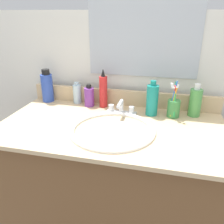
% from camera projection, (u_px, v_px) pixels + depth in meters
% --- Properties ---
extents(vanity_cabinet, '(1.04, 0.54, 0.76)m').
position_uv_depth(vanity_cabinet, '(111.00, 191.00, 1.30)').
color(vanity_cabinet, brown).
rests_on(vanity_cabinet, ground_plane).
extents(countertop, '(1.09, 0.59, 0.02)m').
position_uv_depth(countertop, '(111.00, 127.00, 1.15)').
color(countertop, '#D1B284').
rests_on(countertop, vanity_cabinet).
extents(backsplash, '(1.09, 0.02, 0.09)m').
position_uv_depth(backsplash, '(122.00, 98.00, 1.38)').
color(backsplash, '#D1B284').
rests_on(backsplash, countertop).
extents(back_wall, '(2.19, 0.04, 1.30)m').
position_uv_depth(back_wall, '(124.00, 121.00, 1.51)').
color(back_wall, silver).
rests_on(back_wall, ground_plane).
extents(mirror_panel, '(0.60, 0.01, 0.56)m').
position_uv_depth(mirror_panel, '(144.00, 23.00, 1.24)').
color(mirror_panel, '#B2BCC6').
extents(sink_basin, '(0.40, 0.40, 0.11)m').
position_uv_depth(sink_basin, '(112.00, 137.00, 1.10)').
color(sink_basin, white).
rests_on(sink_basin, countertop).
extents(faucet, '(0.16, 0.10, 0.08)m').
position_uv_depth(faucet, '(121.00, 110.00, 1.26)').
color(faucet, silver).
rests_on(faucet, countertop).
extents(bottle_toner_green, '(0.06, 0.06, 0.17)m').
position_uv_depth(bottle_toner_green, '(195.00, 102.00, 1.23)').
color(bottle_toner_green, '#4C9E4C').
rests_on(bottle_toner_green, countertop).
extents(bottle_cream_purple, '(0.06, 0.06, 0.13)m').
position_uv_depth(bottle_cream_purple, '(89.00, 97.00, 1.36)').
color(bottle_cream_purple, '#7A3899').
rests_on(bottle_cream_purple, countertop).
extents(bottle_mouthwash_teal, '(0.06, 0.06, 0.19)m').
position_uv_depth(bottle_mouthwash_teal, '(152.00, 100.00, 1.23)').
color(bottle_mouthwash_teal, teal).
rests_on(bottle_mouthwash_teal, countertop).
extents(bottle_shampoo_blue, '(0.07, 0.07, 0.20)m').
position_uv_depth(bottle_shampoo_blue, '(47.00, 87.00, 1.43)').
color(bottle_shampoo_blue, '#2D4CB2').
rests_on(bottle_shampoo_blue, countertop).
extents(bottle_spray_red, '(0.05, 0.05, 0.22)m').
position_uv_depth(bottle_spray_red, '(103.00, 90.00, 1.34)').
color(bottle_spray_red, red).
rests_on(bottle_spray_red, countertop).
extents(bottle_gel_clear, '(0.05, 0.05, 0.13)m').
position_uv_depth(bottle_gel_clear, '(77.00, 93.00, 1.41)').
color(bottle_gel_clear, silver).
rests_on(bottle_gel_clear, countertop).
extents(cup_green, '(0.06, 0.09, 0.19)m').
position_uv_depth(cup_green, '(174.00, 107.00, 1.22)').
color(cup_green, '#3F8C47').
rests_on(cup_green, countertop).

